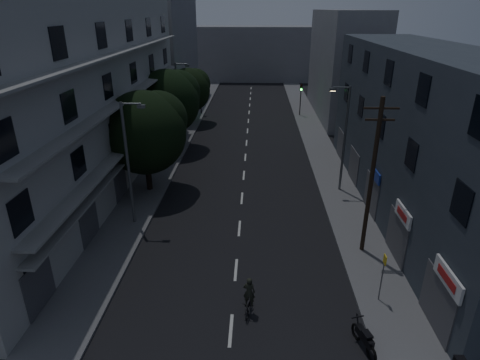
# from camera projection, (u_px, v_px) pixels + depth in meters

# --- Properties ---
(ground) EXTENTS (160.00, 160.00, 0.00)m
(ground) POSITION_uv_depth(u_px,v_px,m) (245.00, 156.00, 38.97)
(ground) COLOR black
(ground) RESTS_ON ground
(sidewalk_left) EXTENTS (3.00, 90.00, 0.15)m
(sidewalk_left) POSITION_uv_depth(u_px,v_px,m) (169.00, 154.00, 39.22)
(sidewalk_left) COLOR #565659
(sidewalk_left) RESTS_ON ground
(sidewalk_right) EXTENTS (3.00, 90.00, 0.15)m
(sidewalk_right) POSITION_uv_depth(u_px,v_px,m) (323.00, 156.00, 38.65)
(sidewalk_right) COLOR #565659
(sidewalk_right) RESTS_ON ground
(lane_markings) EXTENTS (0.15, 60.50, 0.01)m
(lane_markings) POSITION_uv_depth(u_px,v_px,m) (247.00, 137.00, 44.70)
(lane_markings) COLOR beige
(lane_markings) RESTS_ON ground
(building_left) EXTENTS (7.00, 36.00, 14.00)m
(building_left) POSITION_uv_depth(u_px,v_px,m) (85.00, 98.00, 30.23)
(building_left) COLOR #A4A39F
(building_left) RESTS_ON ground
(building_right) EXTENTS (6.19, 28.00, 11.00)m
(building_right) POSITION_uv_depth(u_px,v_px,m) (424.00, 136.00, 26.24)
(building_right) COLOR #2D343D
(building_right) RESTS_ON ground
(building_far_left) EXTENTS (6.00, 20.00, 16.00)m
(building_far_left) POSITION_uv_depth(u_px,v_px,m) (167.00, 47.00, 57.36)
(building_far_left) COLOR slate
(building_far_left) RESTS_ON ground
(building_far_right) EXTENTS (6.00, 20.00, 13.00)m
(building_far_right) POSITION_uv_depth(u_px,v_px,m) (343.00, 65.00, 51.54)
(building_far_right) COLOR slate
(building_far_right) RESTS_ON ground
(building_far_end) EXTENTS (24.00, 8.00, 10.00)m
(building_far_end) POSITION_uv_depth(u_px,v_px,m) (252.00, 53.00, 78.28)
(building_far_end) COLOR slate
(building_far_end) RESTS_ON ground
(tree_near) EXTENTS (6.22, 6.22, 7.67)m
(tree_near) POSITION_uv_depth(u_px,v_px,m) (145.00, 129.00, 29.62)
(tree_near) COLOR black
(tree_near) RESTS_ON sidewalk_left
(tree_mid) EXTENTS (6.31, 6.31, 7.77)m
(tree_mid) POSITION_uv_depth(u_px,v_px,m) (168.00, 100.00, 38.99)
(tree_mid) COLOR black
(tree_mid) RESTS_ON sidewalk_left
(tree_far) EXTENTS (5.29, 5.29, 6.54)m
(tree_far) POSITION_uv_depth(u_px,v_px,m) (189.00, 89.00, 48.32)
(tree_far) COLOR black
(tree_far) RESTS_ON sidewalk_left
(traffic_signal_far_right) EXTENTS (0.28, 0.37, 4.10)m
(traffic_signal_far_right) POSITION_uv_depth(u_px,v_px,m) (301.00, 93.00, 51.81)
(traffic_signal_far_right) COLOR black
(traffic_signal_far_right) RESTS_ON sidewalk_right
(traffic_signal_far_left) EXTENTS (0.28, 0.37, 4.10)m
(traffic_signal_far_left) POSITION_uv_depth(u_px,v_px,m) (200.00, 91.00, 52.67)
(traffic_signal_far_left) COLOR black
(traffic_signal_far_left) RESTS_ON sidewalk_left
(street_lamp_left_near) EXTENTS (1.51, 0.25, 8.00)m
(street_lamp_left_near) POSITION_uv_depth(u_px,v_px,m) (129.00, 159.00, 24.88)
(street_lamp_left_near) COLOR slate
(street_lamp_left_near) RESTS_ON sidewalk_left
(street_lamp_right) EXTENTS (1.51, 0.25, 8.00)m
(street_lamp_right) POSITION_uv_depth(u_px,v_px,m) (344.00, 134.00, 29.65)
(street_lamp_right) COLOR #54585B
(street_lamp_right) RESTS_ON sidewalk_right
(street_lamp_left_far) EXTENTS (1.51, 0.25, 8.00)m
(street_lamp_left_far) POSITION_uv_depth(u_px,v_px,m) (179.00, 98.00, 41.55)
(street_lamp_left_far) COLOR #53565A
(street_lamp_left_far) RESTS_ON sidewalk_left
(utility_pole) EXTENTS (1.80, 0.24, 9.00)m
(utility_pole) POSITION_uv_depth(u_px,v_px,m) (372.00, 175.00, 21.72)
(utility_pole) COLOR black
(utility_pole) RESTS_ON sidewalk_right
(bus_stop_sign) EXTENTS (0.06, 0.35, 2.52)m
(bus_stop_sign) POSITION_uv_depth(u_px,v_px,m) (383.00, 270.00, 18.85)
(bus_stop_sign) COLOR #595B60
(bus_stop_sign) RESTS_ON sidewalk_right
(motorcycle) EXTENTS (0.79, 1.93, 1.27)m
(motorcycle) POSITION_uv_depth(u_px,v_px,m) (364.00, 339.00, 16.73)
(motorcycle) COLOR black
(motorcycle) RESTS_ON ground
(cyclist) EXTENTS (0.75, 1.60, 1.95)m
(cyclist) POSITION_uv_depth(u_px,v_px,m) (249.00, 301.00, 18.68)
(cyclist) COLOR black
(cyclist) RESTS_ON ground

